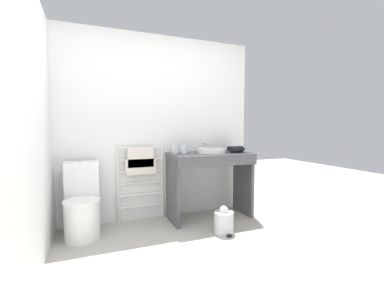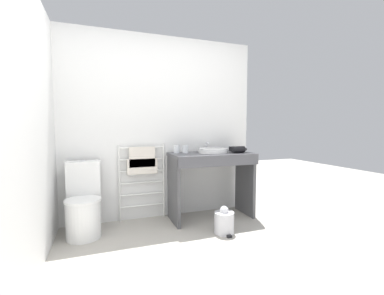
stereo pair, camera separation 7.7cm
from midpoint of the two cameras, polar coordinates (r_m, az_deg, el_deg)
ground_plane at (r=2.19m, az=4.15°, el=-28.18°), size 12.00×12.00×0.00m
wall_back at (r=3.42m, az=-7.11°, el=4.40°), size 2.64×0.12×2.35m
wall_side at (r=2.53m, az=-31.42°, el=3.71°), size 0.12×2.35×2.35m
toilet at (r=3.09m, az=-22.29°, el=-11.63°), size 0.37×0.53×0.81m
towel_radiator at (r=3.30m, az=-10.33°, el=-4.25°), size 0.59×0.06×0.96m
vanity_counter at (r=3.33m, az=5.06°, el=-5.78°), size 1.05×0.55×0.85m
sink_basin at (r=3.33m, az=5.35°, el=-0.65°), size 0.37×0.37×0.06m
faucet at (r=3.51m, az=3.97°, el=0.46°), size 0.02×0.10×0.13m
cup_near_wall at (r=3.30m, az=-2.79°, el=-0.39°), size 0.08×0.08×0.10m
cup_near_edge at (r=3.27m, az=-0.82°, el=-0.39°), size 0.08×0.08×0.10m
hair_dryer at (r=3.40m, az=10.93°, el=-0.41°), size 0.22×0.19×0.09m
trash_bin at (r=3.00m, az=7.91°, el=-16.03°), size 0.22×0.25×0.31m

